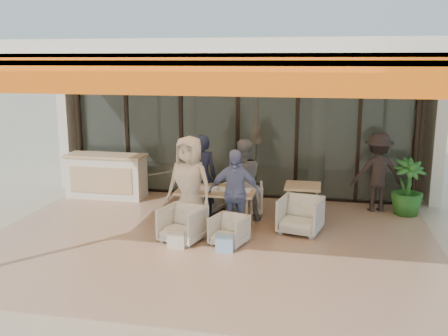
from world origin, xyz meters
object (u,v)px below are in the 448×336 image
object	(u,v)px
standing_woman	(377,173)
potted_palm	(408,188)
diner_grey	(242,180)
chair_near_left	(182,222)
diner_periwinkle	(234,193)
chair_far_right	(246,197)
diner_cream	(189,185)
host_counter	(106,176)
diner_navy	(201,177)
dining_table	(217,192)
side_table	(303,190)
chair_far_left	(207,195)
chair_near_right	(229,229)
side_chair	(300,214)

from	to	relation	value
standing_woman	potted_palm	size ratio (longest dim) A/B	1.42
diner_grey	chair_near_left	bearing A→B (deg)	37.84
diner_periwinkle	potted_palm	xyz separation A→B (m)	(3.29, 1.89, -0.21)
chair_near_left	chair_far_right	bearing A→B (deg)	82.16
diner_cream	standing_woman	distance (m)	4.09
host_counter	diner_navy	bearing A→B (deg)	-21.82
chair_near_left	standing_woman	xyz separation A→B (m)	(3.53, 2.57, 0.49)
chair_far_right	standing_woman	size ratio (longest dim) A/B	0.42
dining_table	diner_periwinkle	bearing A→B (deg)	-46.86
diner_grey	side_table	bearing A→B (deg)	168.70
host_counter	dining_table	size ratio (longest dim) A/B	1.23
side_table	standing_woman	xyz separation A→B (m)	(1.50, 0.96, 0.21)
chair_far_left	chair_near_right	xyz separation A→B (m)	(0.84, -1.90, -0.06)
dining_table	potted_palm	world-z (taller)	potted_palm
diner_grey	side_table	size ratio (longest dim) A/B	2.22
dining_table	diner_periwinkle	world-z (taller)	diner_periwinkle
side_table	diner_periwinkle	bearing A→B (deg)	-136.97
host_counter	chair_far_right	xyz separation A→B (m)	(3.37, -0.51, -0.18)
chair_far_left	diner_navy	world-z (taller)	diner_navy
dining_table	diner_navy	size ratio (longest dim) A/B	0.87
chair_near_right	diner_grey	world-z (taller)	diner_grey
chair_far_right	side_table	distance (m)	1.25
diner_periwinkle	standing_woman	size ratio (longest dim) A/B	0.95
diner_grey	chair_far_right	bearing A→B (deg)	-111.19
diner_grey	potted_palm	size ratio (longest dim) A/B	1.39
diner_cream	side_chair	xyz separation A→B (m)	(2.03, 0.36, -0.53)
diner_grey	diner_periwinkle	world-z (taller)	diner_grey
chair_far_right	diner_periwinkle	distance (m)	1.47
diner_cream	host_counter	bearing A→B (deg)	157.51
chair_near_right	diner_navy	size ratio (longest dim) A/B	0.34
diner_navy	potted_palm	distance (m)	4.25
diner_cream	chair_near_right	bearing A→B (deg)	-16.16
diner_cream	potted_palm	bearing A→B (deg)	39.20
diner_cream	side_table	xyz separation A→B (m)	(2.03, 1.11, -0.28)
chair_near_right	side_chair	world-z (taller)	side_chair
chair_far_left	diner_grey	bearing A→B (deg)	168.84
potted_palm	side_chair	bearing A→B (deg)	-143.90
dining_table	diner_cream	size ratio (longest dim) A/B	0.82
chair_far_right	side_chair	bearing A→B (deg)	129.86
chair_near_left	potted_palm	size ratio (longest dim) A/B	0.60
dining_table	diner_navy	xyz separation A→B (m)	(-0.41, 0.44, 0.18)
host_counter	chair_far_right	distance (m)	3.41
dining_table	chair_near_right	distance (m)	1.12
chair_far_right	chair_near_left	size ratio (longest dim) A/B	1.00
chair_near_left	diner_grey	xyz separation A→B (m)	(0.84, 1.40, 0.47)
dining_table	potted_palm	distance (m)	3.98
chair_far_left	diner_navy	distance (m)	0.72
host_counter	chair_far_left	xyz separation A→B (m)	(2.53, -0.51, -0.18)
diner_grey	chair_near_right	bearing A→B (deg)	68.81
diner_grey	diner_periwinkle	xyz separation A→B (m)	(0.00, -0.90, -0.02)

